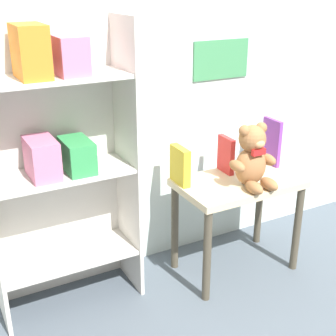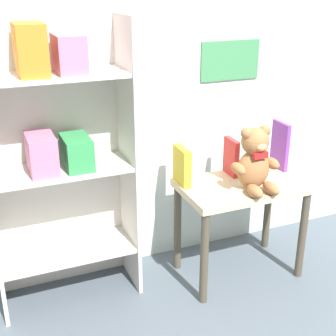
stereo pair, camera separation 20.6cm
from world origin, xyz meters
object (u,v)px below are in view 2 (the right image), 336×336
(display_table, at_px, (241,199))
(book_standing_yellow, at_px, (182,166))
(book_standing_purple, at_px, (280,146))
(book_standing_red, at_px, (231,157))
(teddy_bear, at_px, (255,161))
(bookshelf_side, at_px, (57,148))

(display_table, height_order, book_standing_yellow, book_standing_yellow)
(book_standing_yellow, relative_size, book_standing_purple, 0.74)
(book_standing_purple, bearing_deg, book_standing_red, 176.79)
(teddy_bear, bearing_deg, bookshelf_side, 162.63)
(teddy_bear, relative_size, book_standing_yellow, 1.67)
(book_standing_yellow, xyz_separation_m, book_standing_red, (0.28, 0.01, 0.00))
(book_standing_yellow, bearing_deg, book_standing_red, 4.29)
(bookshelf_side, xyz_separation_m, display_table, (0.87, -0.19, -0.33))
(display_table, bearing_deg, teddy_bear, -81.27)
(teddy_bear, distance_m, book_standing_red, 0.21)
(teddy_bear, bearing_deg, book_standing_purple, 33.81)
(bookshelf_side, relative_size, book_standing_yellow, 7.11)
(book_standing_yellow, distance_m, book_standing_red, 0.28)
(teddy_bear, height_order, book_standing_red, teddy_bear)
(bookshelf_side, height_order, teddy_bear, bookshelf_side)
(book_standing_red, bearing_deg, bookshelf_side, 176.63)
(display_table, bearing_deg, book_standing_purple, 19.61)
(teddy_bear, height_order, book_standing_purple, teddy_bear)
(book_standing_yellow, height_order, book_standing_red, book_standing_red)
(bookshelf_side, height_order, display_table, bookshelf_side)
(bookshelf_side, distance_m, book_standing_purple, 1.16)
(display_table, bearing_deg, bookshelf_side, 167.34)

